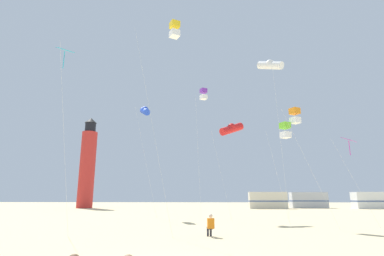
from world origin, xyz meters
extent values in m
cube|color=orange|center=(1.46, 7.93, 0.68)|extent=(0.38, 0.29, 0.52)
sphere|color=beige|center=(1.46, 7.93, 1.06)|extent=(0.20, 0.20, 0.20)
cylinder|color=#2D2D38|center=(1.49, 8.12, 0.44)|extent=(0.21, 0.38, 0.13)
cylinder|color=#2D2D38|center=(1.45, 8.28, 0.21)|extent=(0.11, 0.11, 0.42)
cylinder|color=#2D2D38|center=(1.34, 8.09, 0.44)|extent=(0.21, 0.38, 0.13)
cylinder|color=#2D2D38|center=(1.30, 8.24, 0.21)|extent=(0.11, 0.11, 0.42)
cylinder|color=silver|center=(0.50, 20.64, 6.20)|extent=(0.57, 1.19, 12.40)
cube|color=purple|center=(1.09, 20.92, 12.75)|extent=(0.82, 0.82, 0.44)
cube|color=white|center=(1.09, 20.92, 12.05)|extent=(0.82, 0.82, 0.44)
cylinder|color=silver|center=(-4.78, 21.25, 5.53)|extent=(2.41, 1.02, 11.06)
cylinder|color=blue|center=(-5.28, 22.45, 11.06)|extent=(1.61, 2.57, 1.48)
sphere|color=blue|center=(-5.28, 22.45, 11.21)|extent=(0.76, 0.76, 0.76)
cylinder|color=silver|center=(11.69, 13.44, 3.15)|extent=(2.25, 0.99, 6.30)
cube|color=#D826A5|center=(12.18, 14.56, 6.29)|extent=(1.22, 1.22, 0.40)
cylinder|color=#D826A5|center=(12.18, 14.56, 5.64)|extent=(0.04, 0.04, 1.10)
cylinder|color=silver|center=(-6.49, 7.23, 5.32)|extent=(0.88, 1.35, 10.64)
cube|color=#1EB2D1|center=(-7.16, 7.66, 10.64)|extent=(1.22, 1.22, 0.40)
cylinder|color=#1EB2D1|center=(-7.16, 7.66, 9.99)|extent=(0.04, 0.04, 1.10)
cylinder|color=silver|center=(7.46, 16.22, 6.74)|extent=(0.77, 0.76, 13.48)
cylinder|color=white|center=(7.09, 16.60, 13.48)|extent=(2.25, 2.27, 1.48)
sphere|color=white|center=(7.09, 16.60, 13.63)|extent=(0.76, 0.76, 0.76)
cylinder|color=silver|center=(7.99, 11.43, 3.91)|extent=(3.23, 0.38, 7.82)
cube|color=orange|center=(7.81, 13.04, 8.17)|extent=(0.82, 0.82, 0.44)
cube|color=white|center=(7.81, 13.04, 7.47)|extent=(0.82, 0.82, 0.44)
cylinder|color=silver|center=(-2.01, 8.68, 6.69)|extent=(3.08, 2.38, 13.38)
cube|color=yellow|center=(-0.84, 10.22, 13.72)|extent=(0.82, 0.82, 0.44)
cube|color=white|center=(-0.84, 10.22, 13.02)|extent=(0.82, 0.82, 0.44)
cylinder|color=silver|center=(6.17, 12.61, 3.37)|extent=(0.90, 1.75, 6.74)
cube|color=#72D12D|center=(7.04, 13.05, 7.09)|extent=(0.82, 0.82, 0.44)
cube|color=white|center=(7.04, 13.05, 6.39)|extent=(0.82, 0.82, 0.44)
cylinder|color=silver|center=(2.54, 17.46, 4.02)|extent=(1.55, 2.20, 8.04)
cylinder|color=red|center=(3.63, 18.23, 8.04)|extent=(2.44, 2.01, 1.48)
sphere|color=red|center=(3.63, 18.23, 8.19)|extent=(0.76, 0.76, 0.76)
cylinder|color=red|center=(-20.69, 46.19, 7.00)|extent=(2.80, 2.80, 14.00)
cylinder|color=black|center=(-20.69, 46.19, 14.90)|extent=(2.00, 2.00, 1.80)
cone|color=black|center=(-20.69, 46.19, 16.30)|extent=(2.20, 2.20, 1.00)
cube|color=beige|center=(11.97, 45.35, 1.40)|extent=(6.46, 2.47, 2.80)
cube|color=#4C608C|center=(11.97, 45.35, 1.26)|extent=(6.50, 2.51, 0.24)
cube|color=#B7BABF|center=(19.96, 48.41, 1.40)|extent=(6.41, 2.32, 2.80)
cube|color=#4C608C|center=(19.96, 48.41, 1.26)|extent=(6.45, 2.36, 0.24)
cube|color=white|center=(29.90, 45.67, 1.40)|extent=(6.50, 2.60, 2.80)
cube|color=#4C608C|center=(29.90, 45.67, 1.26)|extent=(6.54, 2.64, 0.24)
camera|label=1|loc=(1.20, -8.32, 2.05)|focal=27.85mm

